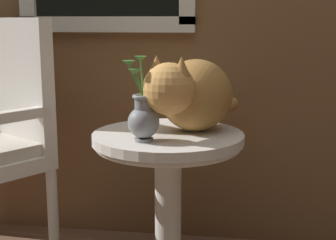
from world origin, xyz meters
name	(u,v)px	position (x,y,z in m)	size (l,w,h in m)	color
wicker_side_table	(168,184)	(0.09, 0.27, 0.41)	(0.57, 0.57, 0.61)	silver
cat	(191,94)	(0.17, 0.30, 0.75)	(0.37, 0.60, 0.30)	#AD7A3D
pewter_vase_with_ivy	(143,116)	(0.02, 0.14, 0.70)	(0.12, 0.11, 0.29)	gray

